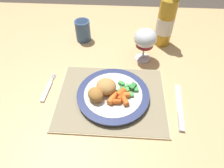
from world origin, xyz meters
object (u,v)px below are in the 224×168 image
dining_table (103,83)px  dinner_plate (113,95)px  drinking_cup (83,30)px  wine_glass (145,39)px  bottle (166,19)px  fork (48,89)px  table_knife (180,110)px

dining_table → dinner_plate: (0.05, -0.13, 0.09)m
dinner_plate → drinking_cup: (-0.15, 0.34, 0.03)m
dining_table → dinner_plate: 0.17m
dining_table → wine_glass: 0.24m
bottle → drinking_cup: size_ratio=3.17×
wine_glass → drinking_cup: (-0.26, 0.12, -0.05)m
bottle → dinner_plate: bearing=-120.7°
dining_table → drinking_cup: (-0.11, 0.20, 0.12)m
dining_table → fork: size_ratio=11.37×
bottle → fork: bearing=-144.5°
fork → bottle: (0.43, 0.31, 0.11)m
fork → wine_glass: bearing=29.2°
fork → drinking_cup: drinking_cup is taller
wine_glass → bottle: 0.15m
dinner_plate → wine_glass: wine_glass is taller
dining_table → bottle: (0.24, 0.20, 0.19)m
fork → table_knife: bearing=-8.0°
wine_glass → drinking_cup: bearing=155.6°
table_knife → bottle: size_ratio=0.66×
dining_table → drinking_cup: drinking_cup is taller
dinner_plate → fork: dinner_plate is taller
dinner_plate → fork: 0.24m
fork → bottle: 0.54m
dinner_plate → bottle: bearing=59.3°
bottle → drinking_cup: 0.36m
dining_table → wine_glass: bearing=28.1°
fork → wine_glass: (0.34, 0.19, 0.09)m
wine_glass → bottle: (0.09, 0.12, 0.02)m
dining_table → fork: (-0.19, -0.11, 0.08)m
dining_table → wine_glass: wine_glass is taller
dinner_plate → fork: bearing=174.2°
table_knife → drinking_cup: (-0.37, 0.37, 0.04)m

